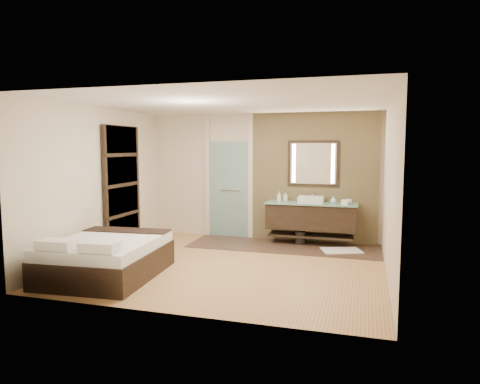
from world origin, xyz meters
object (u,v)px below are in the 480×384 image
(mirror_unit, at_px, (313,164))
(bed, at_px, (107,257))
(waste_bin, at_px, (300,238))
(vanity, at_px, (311,216))

(mirror_unit, bearing_deg, bed, -129.68)
(mirror_unit, distance_m, bed, 4.51)
(waste_bin, bearing_deg, mirror_unit, 56.74)
(vanity, xyz_separation_m, bed, (-2.75, -3.08, -0.28))
(mirror_unit, height_order, bed, mirror_unit)
(vanity, relative_size, waste_bin, 6.64)
(mirror_unit, relative_size, bed, 0.54)
(vanity, xyz_separation_m, mirror_unit, (0.00, 0.24, 1.07))
(vanity, distance_m, waste_bin, 0.49)
(mirror_unit, bearing_deg, vanity, -90.00)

